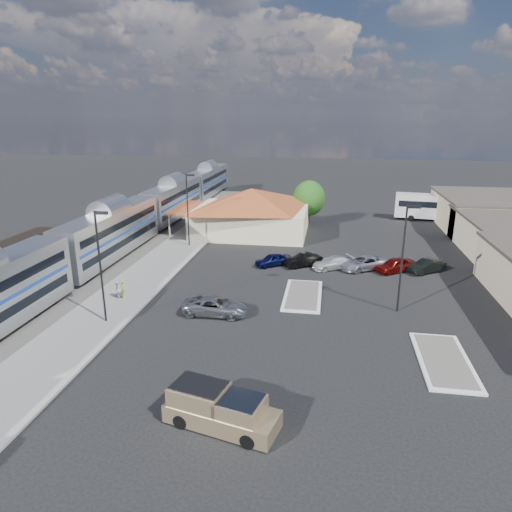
% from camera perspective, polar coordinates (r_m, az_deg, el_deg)
% --- Properties ---
extents(ground, '(280.00, 280.00, 0.00)m').
position_cam_1_polar(ground, '(40.20, -0.04, -5.76)').
color(ground, black).
rests_on(ground, ground).
extents(railbed, '(16.00, 100.00, 0.12)m').
position_cam_1_polar(railbed, '(54.35, -20.99, -0.67)').
color(railbed, '#4C4944').
rests_on(railbed, ground).
extents(platform, '(5.50, 92.00, 0.18)m').
position_cam_1_polar(platform, '(48.73, -12.94, -1.91)').
color(platform, gray).
rests_on(platform, ground).
extents(passenger_train, '(3.00, 104.00, 5.55)m').
position_cam_1_polar(passenger_train, '(53.75, -17.58, 2.61)').
color(passenger_train, silver).
rests_on(passenger_train, ground).
extents(freight_cars, '(2.80, 46.00, 4.00)m').
position_cam_1_polar(freight_cars, '(49.60, -28.46, -1.04)').
color(freight_cars, black).
rests_on(freight_cars, ground).
extents(station_depot, '(18.35, 12.24, 6.20)m').
position_cam_1_polar(station_depot, '(62.70, -0.62, 5.67)').
color(station_depot, beige).
rests_on(station_depot, ground).
extents(traffic_island_south, '(3.30, 7.50, 0.21)m').
position_cam_1_polar(traffic_island_south, '(41.60, 5.87, -4.89)').
color(traffic_island_south, silver).
rests_on(traffic_island_south, ground).
extents(traffic_island_north, '(3.30, 7.50, 0.21)m').
position_cam_1_polar(traffic_island_north, '(33.48, 22.44, -11.98)').
color(traffic_island_north, silver).
rests_on(traffic_island_north, ground).
extents(lamp_plat_s, '(1.08, 0.25, 9.00)m').
position_cam_1_polar(lamp_plat_s, '(36.38, -18.85, -0.28)').
color(lamp_plat_s, black).
rests_on(lamp_plat_s, ground).
extents(lamp_plat_n, '(1.08, 0.25, 9.00)m').
position_cam_1_polar(lamp_plat_n, '(56.13, -8.47, 6.41)').
color(lamp_plat_n, black).
rests_on(lamp_plat_n, ground).
extents(lamp_lot, '(1.08, 0.25, 9.00)m').
position_cam_1_polar(lamp_lot, '(38.45, 18.05, 0.72)').
color(lamp_lot, black).
rests_on(lamp_lot, ground).
extents(tree_depot, '(4.71, 4.71, 6.63)m').
position_cam_1_polar(tree_depot, '(67.60, 6.64, 7.18)').
color(tree_depot, '#382314').
rests_on(tree_depot, ground).
extents(pickup_truck, '(6.36, 3.56, 2.08)m').
position_cam_1_polar(pickup_truck, '(25.17, -4.30, -18.62)').
color(pickup_truck, tan).
rests_on(pickup_truck, ground).
extents(suv, '(5.36, 2.51, 1.48)m').
position_cam_1_polar(suv, '(37.65, -5.06, -6.25)').
color(suv, '#95999C').
rests_on(suv, ground).
extents(coach_bus, '(12.77, 4.41, 4.02)m').
position_cam_1_polar(coach_bus, '(75.55, 21.77, 5.81)').
color(coach_bus, white).
rests_on(coach_bus, ground).
extents(person_a, '(0.59, 0.70, 1.63)m').
position_cam_1_polar(person_a, '(41.91, -16.26, -4.04)').
color(person_a, '#BACC3F').
rests_on(person_a, platform).
extents(person_b, '(0.62, 0.79, 1.58)m').
position_cam_1_polar(person_b, '(42.02, -16.98, -4.08)').
color(person_b, silver).
rests_on(person_b, platform).
extents(parked_car_a, '(4.21, 3.61, 1.37)m').
position_cam_1_polar(parked_car_a, '(49.45, 2.14, -0.46)').
color(parked_car_a, '#0C103E').
rests_on(parked_car_a, ground).
extents(parked_car_b, '(4.37, 3.52, 1.40)m').
position_cam_1_polar(parked_car_b, '(49.46, 5.86, -0.52)').
color(parked_car_b, black).
rests_on(parked_car_b, ground).
extents(parked_car_c, '(4.88, 3.88, 1.32)m').
position_cam_1_polar(parked_car_c, '(49.12, 9.56, -0.84)').
color(parked_car_c, silver).
rests_on(parked_car_c, ground).
extents(parked_car_d, '(5.74, 4.85, 1.46)m').
position_cam_1_polar(parked_car_d, '(49.53, 13.27, -0.83)').
color(parked_car_d, '#9D9FA5').
rests_on(parked_car_d, ground).
extents(parked_car_e, '(4.66, 3.91, 1.50)m').
position_cam_1_polar(parked_car_e, '(49.59, 16.98, -1.09)').
color(parked_car_e, maroon).
rests_on(parked_car_e, ground).
extents(parked_car_f, '(4.32, 3.65, 1.40)m').
position_cam_1_polar(parked_car_f, '(50.44, 20.53, -1.20)').
color(parked_car_f, black).
rests_on(parked_car_f, ground).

